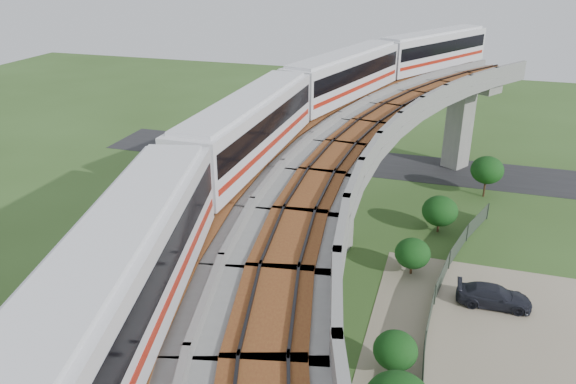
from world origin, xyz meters
name	(u,v)px	position (x,y,z in m)	size (l,w,h in m)	color
ground	(284,325)	(0.00, 0.00, 0.00)	(160.00, 160.00, 0.00)	#324F1F
asphalt_road	(367,163)	(0.00, 30.00, 0.01)	(60.00, 8.00, 0.03)	#232326
viaduct	(352,199)	(3.84, 0.00, 9.05)	(19.58, 73.98, 11.40)	#99968E
metro_train	(330,102)	(0.80, 7.32, 12.31)	(14.30, 60.85, 3.64)	white
fence	(448,345)	(9.75, 0.00, 0.75)	(3.87, 38.73, 1.50)	#2D382D
tree_0	(487,170)	(12.01, 24.28, 2.65)	(2.99, 2.99, 3.92)	#382314
tree_1	(440,211)	(8.32, 15.64, 1.88)	(2.88, 2.88, 3.10)	#382314
tree_2	(413,253)	(6.87, 8.36, 1.67)	(2.51, 2.51, 2.74)	#382314
tree_3	(395,350)	(7.02, -2.51, 1.71)	(2.39, 2.39, 2.73)	#382314
car_dark	(494,296)	(12.37, 5.99, 0.72)	(1.91, 4.71, 1.37)	black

